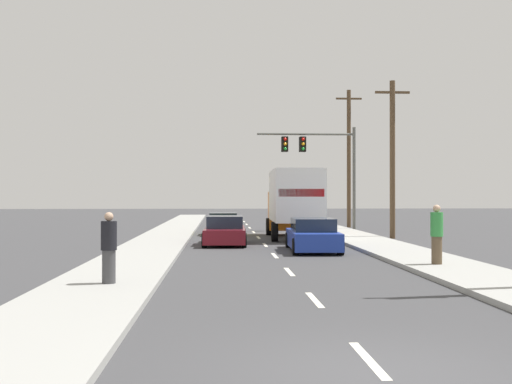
# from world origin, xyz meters

# --- Properties ---
(ground_plane) EXTENTS (140.00, 140.00, 0.00)m
(ground_plane) POSITION_xyz_m (0.00, 25.00, 0.00)
(ground_plane) COLOR #3D3D3F
(sidewalk_right) EXTENTS (2.69, 80.00, 0.14)m
(sidewalk_right) POSITION_xyz_m (4.90, 20.00, 0.07)
(sidewalk_right) COLOR #9E9E99
(sidewalk_right) RESTS_ON ground_plane
(sidewalk_left) EXTENTS (2.69, 80.00, 0.14)m
(sidewalk_left) POSITION_xyz_m (-4.90, 20.00, 0.07)
(sidewalk_left) COLOR #9E9E99
(sidewalk_left) RESTS_ON ground_plane
(lane_markings) EXTENTS (0.14, 57.00, 0.01)m
(lane_markings) POSITION_xyz_m (0.00, 23.15, 0.00)
(lane_markings) COLOR silver
(lane_markings) RESTS_ON ground_plane
(car_yellow) EXTENTS (1.86, 4.36, 1.25)m
(car_yellow) POSITION_xyz_m (-1.85, 28.31, 0.58)
(car_yellow) COLOR yellow
(car_yellow) RESTS_ON ground_plane
(car_maroon) EXTENTS (2.03, 4.57, 1.31)m
(car_maroon) POSITION_xyz_m (-1.80, 20.96, 0.59)
(car_maroon) COLOR maroon
(car_maroon) RESTS_ON ground_plane
(box_truck) EXTENTS (2.67, 7.75, 3.51)m
(box_truck) POSITION_xyz_m (1.77, 24.72, 1.99)
(box_truck) COLOR white
(box_truck) RESTS_ON ground_plane
(car_blue) EXTENTS (2.05, 4.68, 1.33)m
(car_blue) POSITION_xyz_m (1.69, 17.47, 0.61)
(car_blue) COLOR #1E389E
(car_blue) RESTS_ON ground_plane
(traffic_signal_mast) EXTENTS (6.30, 0.69, 6.57)m
(traffic_signal_mast) POSITION_xyz_m (3.92, 32.13, 4.89)
(traffic_signal_mast) COLOR #595B56
(traffic_signal_mast) RESTS_ON ground_plane
(utility_pole_mid) EXTENTS (1.80, 0.28, 8.16)m
(utility_pole_mid) POSITION_xyz_m (6.87, 24.46, 4.22)
(utility_pole_mid) COLOR brown
(utility_pole_mid) RESTS_ON ground_plane
(utility_pole_far) EXTENTS (1.80, 0.28, 9.55)m
(utility_pole_far) POSITION_xyz_m (6.92, 35.85, 4.91)
(utility_pole_far) COLOR brown
(utility_pole_far) RESTS_ON ground_plane
(pedestrian_near_corner) EXTENTS (0.38, 0.38, 1.71)m
(pedestrian_near_corner) POSITION_xyz_m (-4.71, 7.48, 0.99)
(pedestrian_near_corner) COLOR #3F3F42
(pedestrian_near_corner) RESTS_ON sidewalk_left
(pedestrian_mid_block) EXTENTS (0.38, 0.38, 1.82)m
(pedestrian_mid_block) POSITION_xyz_m (4.61, 11.20, 1.05)
(pedestrian_mid_block) COLOR brown
(pedestrian_mid_block) RESTS_ON sidewalk_right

